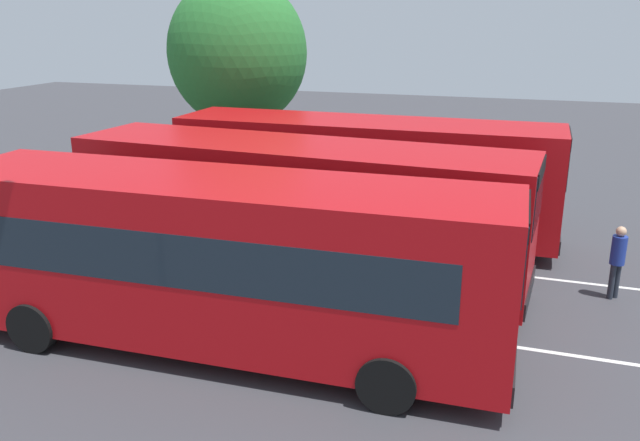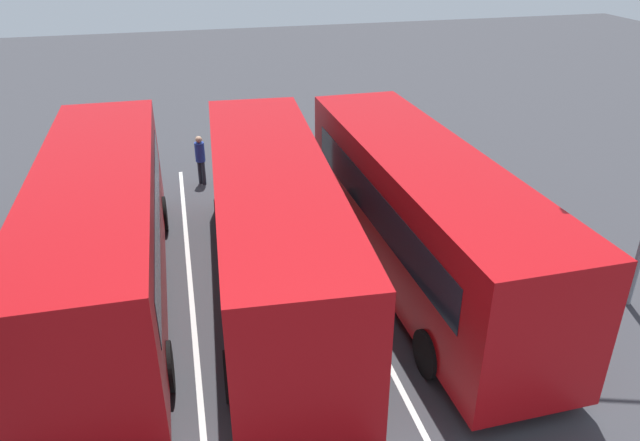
{
  "view_description": "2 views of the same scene",
  "coord_description": "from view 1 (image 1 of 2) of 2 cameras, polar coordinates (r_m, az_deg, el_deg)",
  "views": [
    {
      "loc": [
        4.88,
        -13.88,
        6.12
      ],
      "look_at": [
        0.15,
        0.68,
        1.3
      ],
      "focal_mm": 36.99,
      "sensor_mm": 36.0,
      "label": 1
    },
    {
      "loc": [
        -12.29,
        1.82,
        8.15
      ],
      "look_at": [
        0.75,
        -1.45,
        1.32
      ],
      "focal_mm": 33.82,
      "sensor_mm": 36.0,
      "label": 2
    }
  ],
  "objects": [
    {
      "name": "bus_center_right",
      "position": [
        18.6,
        3.93,
        4.06
      ],
      "size": [
        10.64,
        2.7,
        3.31
      ],
      "rotation": [
        0.0,
        0.0,
        -0.01
      ],
      "color": "#B70C11",
      "rests_on": "ground"
    },
    {
      "name": "lane_stripe_inner_left",
      "position": [
        17.61,
        0.77,
        -2.85
      ],
      "size": [
        16.31,
        0.29,
        0.01
      ],
      "primitive_type": "cube",
      "rotation": [
        0.0,
        0.0,
        -0.01
      ],
      "color": "silver",
      "rests_on": "ground"
    },
    {
      "name": "depot_tree",
      "position": [
        24.11,
        -7.19,
        14.2
      ],
      "size": [
        4.98,
        4.49,
        7.43
      ],
      "color": "#4C3823",
      "rests_on": "ground"
    },
    {
      "name": "bus_far_left",
      "position": [
        12.26,
        -8.43,
        -3.27
      ],
      "size": [
        10.66,
        2.77,
        3.31
      ],
      "rotation": [
        0.0,
        0.0,
        0.02
      ],
      "color": "#B70C11",
      "rests_on": "ground"
    },
    {
      "name": "lane_stripe_outer_left",
      "position": [
        14.32,
        -3.77,
        -7.86
      ],
      "size": [
        16.31,
        0.29,
        0.01
      ],
      "primitive_type": "cube",
      "rotation": [
        0.0,
        0.0,
        -0.01
      ],
      "color": "silver",
      "rests_on": "ground"
    },
    {
      "name": "pedestrian",
      "position": [
        15.98,
        24.36,
        -2.85
      ],
      "size": [
        0.45,
        0.45,
        1.69
      ],
      "rotation": [
        0.0,
        0.0,
        2.35
      ],
      "color": "#232833",
      "rests_on": "ground"
    },
    {
      "name": "bus_center_left",
      "position": [
        15.28,
        -1.92,
        1.11
      ],
      "size": [
        10.76,
        3.19,
        3.31
      ],
      "rotation": [
        0.0,
        0.0,
        -0.07
      ],
      "color": "#B70C11",
      "rests_on": "ground"
    },
    {
      "name": "ground_plane",
      "position": [
        15.94,
        -1.26,
        -5.11
      ],
      "size": [
        76.19,
        76.19,
        0.0
      ],
      "primitive_type": "plane",
      "color": "#38383D"
    }
  ]
}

